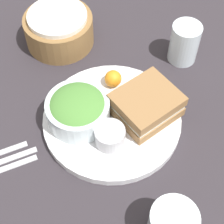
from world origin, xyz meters
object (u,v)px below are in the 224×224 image
bread_basket (59,29)px  sandwich (146,105)px  salad_bowl (78,109)px  dressing_cup (110,136)px  drink_glass (184,43)px  plate (112,120)px

bread_basket → sandwich: bearing=-68.3°
salad_bowl → dressing_cup: size_ratio=2.14×
bread_basket → drink_glass: bearing=-29.7°
plate → bread_basket: size_ratio=1.75×
salad_bowl → drink_glass: drink_glass is taller
sandwich → plate: bearing=170.6°
bread_basket → salad_bowl: bearing=-95.4°
plate → salad_bowl: size_ratio=2.24×
plate → salad_bowl: bearing=163.1°
dressing_cup → bread_basket: (-0.02, 0.33, 0.00)m
salad_bowl → dressing_cup: salad_bowl is taller
drink_glass → sandwich: bearing=-137.9°
salad_bowl → drink_glass: bearing=19.8°
plate → dressing_cup: 0.07m
plate → dressing_cup: (-0.02, -0.05, 0.03)m
sandwich → bread_basket: 0.31m
drink_glass → bread_basket: bearing=150.3°
plate → bread_basket: bread_basket is taller
plate → sandwich: bearing=-9.4°
dressing_cup → drink_glass: bearing=36.1°
plate → sandwich: size_ratio=1.92×
sandwich → bread_basket: (-0.12, 0.29, -0.01)m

